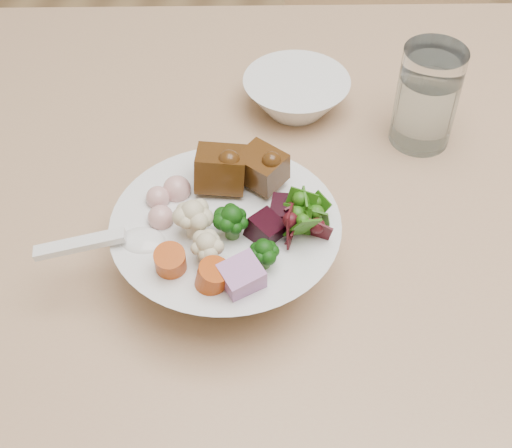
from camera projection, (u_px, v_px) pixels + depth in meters
name	position (u px, v px, depth m)	size (l,w,h in m)	color
chair_far	(376.00, 54.00, 1.41)	(0.41, 0.41, 0.88)	tan
food_bowl	(228.00, 241.00, 0.70)	(0.22, 0.22, 0.12)	white
soup_spoon	(127.00, 242.00, 0.66)	(0.12, 0.06, 0.02)	white
water_glass	(426.00, 101.00, 0.82)	(0.07, 0.07, 0.12)	white
side_bowl	(296.00, 95.00, 0.88)	(0.13, 0.13, 0.04)	white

